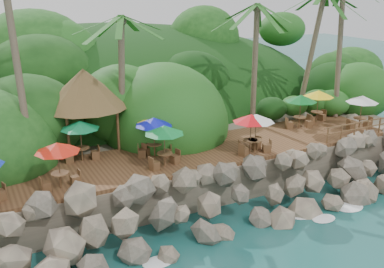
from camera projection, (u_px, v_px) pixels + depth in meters
ground at (251, 238)px, 21.13m from camera, size 140.00×140.00×0.00m
land_base at (132, 127)px, 34.28m from camera, size 32.00×25.20×2.10m
jungle_hill at (104, 116)px, 40.93m from camera, size 44.80×28.00×15.40m
seawall at (229, 199)px, 22.46m from camera, size 29.00×4.00×2.30m
terrace at (192, 154)px, 25.49m from camera, size 26.00×5.00×0.20m
jungle_foliage at (137, 143)px, 33.77m from camera, size 44.00×16.00×12.00m
foam_line at (247, 235)px, 21.38m from camera, size 25.20×0.80×0.06m
palapa at (84, 88)px, 25.34m from camera, size 5.03×5.03×4.60m
dining_clusters at (188, 124)px, 24.35m from camera, size 25.35×5.27×2.25m
railing at (361, 127)px, 27.95m from camera, size 6.10×0.10×1.00m
waiter at (197, 137)px, 25.55m from camera, size 0.64×0.47×1.62m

